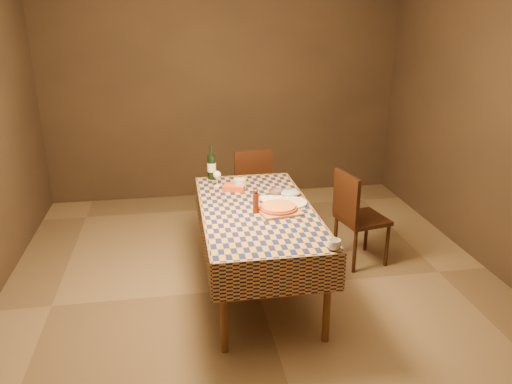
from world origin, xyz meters
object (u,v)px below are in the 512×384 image
at_px(cutting_board, 278,210).
at_px(bowl, 276,192).
at_px(white_plate, 291,203).
at_px(dining_table, 257,217).
at_px(chair_far, 251,183).
at_px(pizza, 278,207).
at_px(chair_right, 355,213).
at_px(wine_bottle, 212,166).

height_order(cutting_board, bowl, bowl).
relative_size(cutting_board, white_plate, 1.21).
bearing_deg(dining_table, chair_far, 82.96).
bearing_deg(cutting_board, dining_table, 151.73).
distance_m(pizza, chair_far, 1.50).
height_order(dining_table, chair_far, chair_far).
bearing_deg(chair_far, white_plate, -83.89).
height_order(pizza, chair_right, chair_right).
height_order(white_plate, chair_far, chair_far).
height_order(cutting_board, wine_bottle, wine_bottle).
xyz_separation_m(dining_table, cutting_board, (0.16, -0.09, 0.09)).
relative_size(pizza, wine_bottle, 1.01).
bearing_deg(chair_far, wine_bottle, -132.29).
distance_m(dining_table, pizza, 0.22).
bearing_deg(white_plate, cutting_board, -134.13).
xyz_separation_m(pizza, chair_far, (0.01, 1.47, -0.28)).
bearing_deg(wine_bottle, dining_table, -70.24).
height_order(dining_table, bowl, bowl).
height_order(cutting_board, pizza, pizza).
bearing_deg(chair_right, bowl, -179.45).
height_order(wine_bottle, white_plate, wine_bottle).
xyz_separation_m(pizza, wine_bottle, (-0.47, 0.95, 0.09)).
xyz_separation_m(white_plate, chair_right, (0.70, 0.26, -0.26)).
height_order(wine_bottle, chair_far, wine_bottle).
bearing_deg(bowl, dining_table, -125.93).
relative_size(cutting_board, pizza, 0.97).
relative_size(dining_table, pizza, 5.36).
bearing_deg(chair_right, chair_far, 128.52).
xyz_separation_m(bowl, white_plate, (0.08, -0.26, -0.01)).
distance_m(white_plate, chair_far, 1.35).
distance_m(cutting_board, pizza, 0.03).
bearing_deg(cutting_board, pizza, 180.00).
distance_m(chair_far, chair_right, 1.35).
height_order(chair_far, chair_right, same).
distance_m(pizza, wine_bottle, 1.06).
distance_m(cutting_board, chair_right, 0.98).
bearing_deg(white_plate, bowl, 107.35).
xyz_separation_m(pizza, white_plate, (0.15, 0.15, -0.03)).
distance_m(pizza, bowl, 0.41).
bearing_deg(white_plate, chair_far, 96.11).
bearing_deg(chair_right, pizza, -153.84).
bearing_deg(chair_right, wine_bottle, 158.13).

